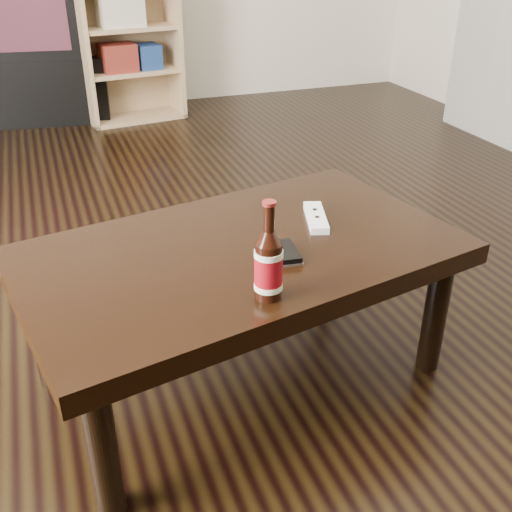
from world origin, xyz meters
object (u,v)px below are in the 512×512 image
object	(u,v)px
coffee_table	(242,265)
beer_bottle	(269,265)
bookshelf	(125,24)
remote	(316,217)
tv_stand	(28,87)
phone	(285,253)
tv	(13,4)

from	to	relation	value
coffee_table	beer_bottle	world-z (taller)	beer_bottle
bookshelf	remote	bearing A→B (deg)	-96.71
coffee_table	beer_bottle	distance (m)	0.30
coffee_table	remote	world-z (taller)	remote
bookshelf	tv_stand	bearing A→B (deg)	151.06
beer_bottle	bookshelf	bearing A→B (deg)	86.22
tv_stand	phone	world-z (taller)	phone
bookshelf	coffee_table	size ratio (longest dim) A/B	0.96
tv_stand	beer_bottle	world-z (taller)	beer_bottle
beer_bottle	remote	bearing A→B (deg)	50.18
tv	phone	world-z (taller)	tv
tv	bookshelf	size ratio (longest dim) A/B	0.76
tv	beer_bottle	distance (m)	3.43
phone	remote	bearing A→B (deg)	52.19
remote	phone	bearing A→B (deg)	-117.08
tv_stand	tv	xyz separation A→B (m)	(-0.00, -0.00, 0.53)
tv	phone	size ratio (longest dim) A/B	7.26
tv	remote	bearing A→B (deg)	-67.92
tv_stand	phone	size ratio (longest dim) A/B	8.53
remote	beer_bottle	bearing A→B (deg)	-112.15
beer_bottle	remote	world-z (taller)	beer_bottle
tv	coffee_table	distance (m)	3.19
tv_stand	remote	world-z (taller)	remote
tv	phone	distance (m)	3.29
tv_stand	coffee_table	bearing A→B (deg)	-72.73
tv	bookshelf	xyz separation A→B (m)	(0.67, -0.25, -0.12)
coffee_table	phone	distance (m)	0.14
remote	tv	bearing A→B (deg)	121.32
beer_bottle	phone	distance (m)	0.21
tv	coffee_table	world-z (taller)	tv
remote	coffee_table	bearing A→B (deg)	-145.88
coffee_table	bookshelf	bearing A→B (deg)	86.34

